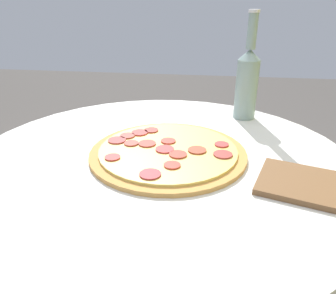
{
  "coord_description": "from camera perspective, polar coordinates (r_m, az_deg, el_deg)",
  "views": [
    {
      "loc": [
        0.67,
        0.11,
        1.03
      ],
      "look_at": [
        -0.01,
        0.02,
        0.71
      ],
      "focal_mm": 35.0,
      "sensor_mm": 36.0,
      "label": 1
    }
  ],
  "objects": [
    {
      "name": "pizza_paddle",
      "position": [
        0.69,
        24.47,
        -6.29
      ],
      "size": [
        0.18,
        0.31,
        0.02
      ],
      "rotation": [
        0.0,
        0.0,
        1.27
      ],
      "color": "brown",
      "rests_on": "table"
    },
    {
      "name": "pizza",
      "position": [
        0.76,
        -0.06,
        -0.82
      ],
      "size": [
        0.36,
        0.36,
        0.02
      ],
      "color": "#C68E47",
      "rests_on": "table"
    },
    {
      "name": "table",
      "position": [
        0.86,
        -1.3,
        -13.16
      ],
      "size": [
        0.89,
        0.89,
        0.69
      ],
      "color": "silver",
      "rests_on": "ground_plane"
    },
    {
      "name": "beer_bottle",
      "position": [
        1.0,
        13.62,
        11.22
      ],
      "size": [
        0.06,
        0.06,
        0.3
      ],
      "color": "gray",
      "rests_on": "table"
    }
  ]
}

